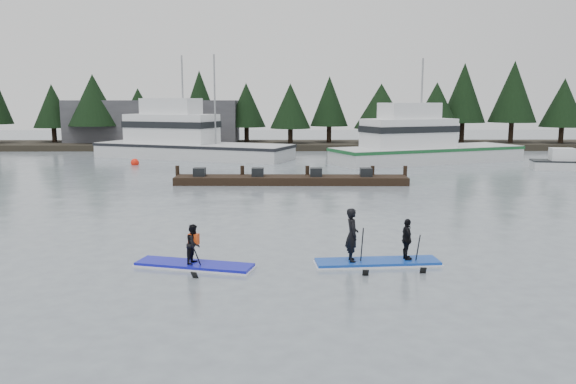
{
  "coord_description": "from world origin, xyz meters",
  "views": [
    {
      "loc": [
        -0.33,
        -17.53,
        4.92
      ],
      "look_at": [
        0.0,
        6.0,
        1.1
      ],
      "focal_mm": 35.0,
      "sensor_mm": 36.0,
      "label": 1
    }
  ],
  "objects_px": {
    "fishing_boat_large": "(188,149)",
    "floating_dock": "(291,180)",
    "paddleboard_duo": "(377,247)",
    "paddleboard_solo": "(194,256)",
    "fishing_boat_medium": "(423,154)"
  },
  "relations": [
    {
      "from": "fishing_boat_large",
      "to": "paddleboard_solo",
      "type": "relative_size",
      "value": 4.91
    },
    {
      "from": "paddleboard_duo",
      "to": "fishing_boat_large",
      "type": "bearing_deg",
      "value": 104.23
    },
    {
      "from": "fishing_boat_large",
      "to": "floating_dock",
      "type": "height_order",
      "value": "fishing_boat_large"
    },
    {
      "from": "floating_dock",
      "to": "paddleboard_duo",
      "type": "xyz_separation_m",
      "value": [
        2.28,
        -16.9,
        0.32
      ]
    },
    {
      "from": "paddleboard_solo",
      "to": "paddleboard_duo",
      "type": "xyz_separation_m",
      "value": [
        5.5,
        0.22,
        0.19
      ]
    },
    {
      "from": "fishing_boat_medium",
      "to": "paddleboard_solo",
      "type": "bearing_deg",
      "value": -137.62
    },
    {
      "from": "fishing_boat_large",
      "to": "floating_dock",
      "type": "relative_size",
      "value": 1.29
    },
    {
      "from": "fishing_boat_medium",
      "to": "floating_dock",
      "type": "bearing_deg",
      "value": -154.14
    },
    {
      "from": "fishing_boat_medium",
      "to": "floating_dock",
      "type": "height_order",
      "value": "fishing_boat_medium"
    },
    {
      "from": "fishing_boat_large",
      "to": "paddleboard_duo",
      "type": "height_order",
      "value": "fishing_boat_large"
    },
    {
      "from": "fishing_boat_medium",
      "to": "paddleboard_duo",
      "type": "relative_size",
      "value": 4.33
    },
    {
      "from": "floating_dock",
      "to": "paddleboard_duo",
      "type": "bearing_deg",
      "value": -81.0
    },
    {
      "from": "fishing_boat_large",
      "to": "fishing_boat_medium",
      "type": "height_order",
      "value": "fishing_boat_large"
    },
    {
      "from": "paddleboard_duo",
      "to": "fishing_boat_medium",
      "type": "bearing_deg",
      "value": 68.82
    },
    {
      "from": "fishing_boat_large",
      "to": "fishing_boat_medium",
      "type": "xyz_separation_m",
      "value": [
        19.74,
        -3.9,
        -0.07
      ]
    }
  ]
}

